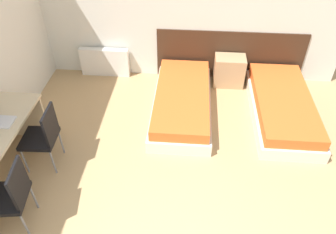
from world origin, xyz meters
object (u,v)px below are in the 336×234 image
object	(u,v)px
bed_near_door	(282,107)
chair_near_laptop	(43,135)
chair_near_notebook	(11,194)
nightstand	(229,71)
bed_near_window	(182,102)

from	to	relation	value
bed_near_door	chair_near_laptop	world-z (taller)	chair_near_laptop
chair_near_laptop	chair_near_notebook	world-z (taller)	same
chair_near_notebook	nightstand	bearing A→B (deg)	42.77
bed_near_door	chair_near_notebook	bearing A→B (deg)	-146.25
bed_near_door	nightstand	size ratio (longest dim) A/B	3.76
bed_near_door	nightstand	distance (m)	1.13
bed_near_window	bed_near_door	size ratio (longest dim) A/B	1.00
bed_near_door	chair_near_notebook	distance (m)	3.90
bed_near_window	nightstand	bearing A→B (deg)	46.72
bed_near_window	chair_near_laptop	size ratio (longest dim) A/B	2.24
chair_near_notebook	bed_near_door	bearing A→B (deg)	26.06
bed_near_door	chair_near_notebook	size ratio (longest dim) A/B	2.24
chair_near_notebook	bed_near_window	bearing A→B (deg)	44.30
bed_near_window	chair_near_laptop	distance (m)	2.13
chair_near_laptop	nightstand	bearing A→B (deg)	37.48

